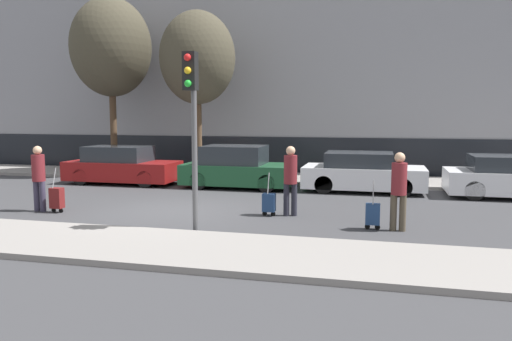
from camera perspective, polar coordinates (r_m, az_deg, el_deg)
The scene contains 17 objects.
ground_plane at distance 13.77m, azimuth -9.35°, elevation -4.54°, with size 80.00×80.00×0.00m, color #38383A.
sidewalk_near at distance 10.51m, azimuth -17.55°, elevation -7.89°, with size 28.00×2.50×0.12m.
sidewalk_far at distance 20.30m, azimuth -1.50°, elevation -0.74°, with size 28.00×3.00×0.12m.
building_facade at distance 24.01m, azimuth 0.84°, elevation 16.93°, with size 28.00×2.84×13.96m.
parked_car_0 at distance 19.42m, azimuth -15.10°, elevation 0.48°, with size 4.18×1.73×1.41m.
parked_car_1 at distance 17.76m, azimuth -2.14°, elevation 0.26°, with size 3.91×1.88×1.49m.
parked_car_2 at distance 17.25m, azimuth 12.07°, elevation -0.27°, with size 4.02×1.92×1.32m.
parked_car_3 at distance 17.51m, azimuth 27.08°, elevation -0.75°, with size 3.91×1.91×1.32m.
pedestrian_left at distance 14.55m, azimuth -23.60°, elevation -0.40°, with size 0.35×0.34×1.77m.
trolley_left at distance 14.28m, azimuth -21.81°, elevation -2.95°, with size 0.34×0.29×1.20m.
pedestrian_center at distance 12.78m, azimuth 3.96°, elevation -0.65°, with size 0.34×0.34×1.80m.
trolley_center at distance 12.83m, azimuth 1.49°, elevation -3.68°, with size 0.34×0.29×1.12m.
pedestrian_right at distance 11.55m, azimuth 16.01°, elevation -1.76°, with size 0.35×0.34×1.77m.
trolley_right at distance 11.65m, azimuth 13.20°, elevation -4.89°, with size 0.34×0.29×1.13m.
traffic_light at distance 10.78m, azimuth -7.32°, elevation 7.32°, with size 0.28×0.47×3.91m.
bare_tree_near_crossing at distance 20.36m, azimuth -6.71°, elevation 12.63°, with size 3.00×3.00×6.55m.
bare_tree_down_street at distance 22.32m, azimuth -16.24°, elevation 13.33°, with size 3.36×3.36×7.32m.
Camera 1 is at (5.40, -12.40, 2.62)m, focal length 35.00 mm.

